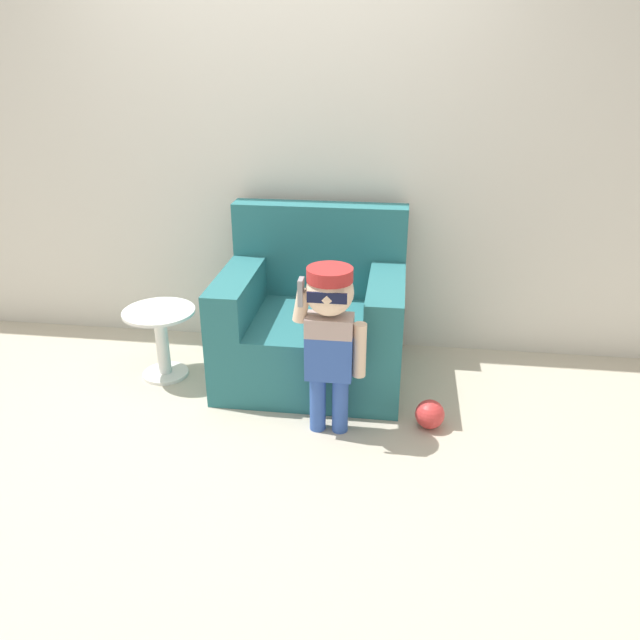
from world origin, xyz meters
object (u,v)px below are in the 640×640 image
Objects in this scene: side_table at (162,336)px; toy_ball at (430,414)px; person_child at (330,326)px; armchair at (314,322)px.

side_table reaches higher than toy_ball.
person_child is at bearing -169.96° from toy_ball.
person_child is 2.09× the size of side_table.
armchair is 6.83× the size of toy_ball.
armchair is 1.18× the size of person_child.
side_table is at bearing -169.68° from armchair.
armchair is at bearing 105.55° from person_child.
person_child is 1.19m from side_table.
armchair is 0.68m from person_child.
person_child is at bearing -74.45° from armchair.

